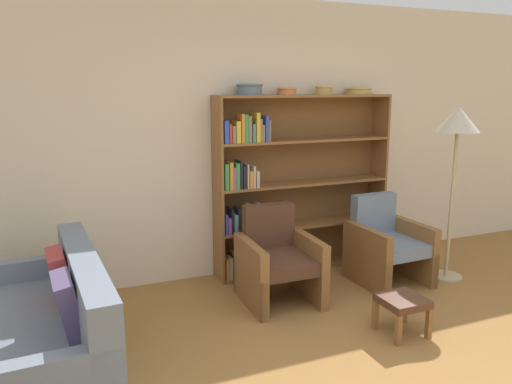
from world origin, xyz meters
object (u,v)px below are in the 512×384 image
armchair_leather (278,260)px  footstool (402,304)px  bookshelf (286,187)px  bowl_cream (249,89)px  floor_lamp (458,130)px  couch (36,341)px  bowl_olive (287,91)px  bowl_brass (359,90)px  bowl_sage (324,90)px  armchair_cushioned (386,244)px

armchair_leather → footstool: (0.62, -0.96, -0.13)m
bookshelf → bowl_cream: size_ratio=7.23×
footstool → floor_lamp: bearing=33.5°
bookshelf → bowl_cream: bowl_cream is taller
couch → armchair_leather: (2.00, 0.56, 0.09)m
footstool → bowl_olive: bearing=98.2°
couch → bowl_brass: bearing=-72.4°
bookshelf → bowl_olive: size_ratio=9.22×
bowl_sage → floor_lamp: (1.01, -0.82, -0.38)m
couch → armchair_leather: size_ratio=2.12×
bowl_cream → armchair_cushioned: size_ratio=0.31×
bowl_brass → armchair_leather: bearing=-152.2°
bowl_brass → floor_lamp: size_ratio=0.16×
bowl_brass → footstool: (-0.61, -1.61, -1.62)m
armchair_leather → armchair_cushioned: bearing=-177.9°
bookshelf → bowl_brass: bowl_brass is taller
bowl_olive → armchair_leather: (-0.39, -0.65, -1.49)m
bookshelf → couch: size_ratio=1.06×
couch → bookshelf: bearing=-65.9°
bowl_sage → footstool: bowl_sage is taller
bowl_olive → floor_lamp: (1.43, -0.82, -0.37)m
bowl_olive → couch: bearing=-153.1°
bowl_brass → armchair_cushioned: 1.63m
bowl_sage → armchair_cushioned: size_ratio=0.22×
bowl_olive → armchair_cushioned: bowl_olive is taller
couch → armchair_leather: 2.08m
armchair_cushioned → bowl_sage: bearing=-61.5°
couch → armchair_cushioned: (3.19, 0.56, 0.09)m
bowl_sage → bowl_cream: bearing=180.0°
bowl_cream → armchair_leather: size_ratio=0.31×
bowl_olive → armchair_leather: bearing=-120.9°
bowl_brass → couch: bearing=-159.4°
bowl_cream → bowl_olive: 0.40m
floor_lamp → bowl_sage: bearing=140.8°
bookshelf → bowl_brass: bearing=-1.2°
bookshelf → bowl_cream: 1.07m
armchair_cushioned → footstool: (-0.57, -0.96, -0.13)m
armchair_leather → armchair_cushioned: same height
bowl_cream → floor_lamp: 2.04m
bowl_olive → armchair_cushioned: (0.80, -0.65, -1.49)m
bowl_brass → footstool: size_ratio=0.82×
bowl_cream → footstool: bearing=-68.7°
bookshelf → armchair_cushioned: (0.78, -0.66, -0.52)m
bowl_olive → footstool: (0.23, -1.61, -1.62)m
couch → floor_lamp: 4.02m
bookshelf → floor_lamp: size_ratio=1.10×
bowl_olive → bowl_sage: 0.42m
couch → armchair_cushioned: armchair_cushioned is taller
bookshelf → bowl_brass: (0.82, -0.02, 0.97)m
bowl_sage → footstool: 2.30m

